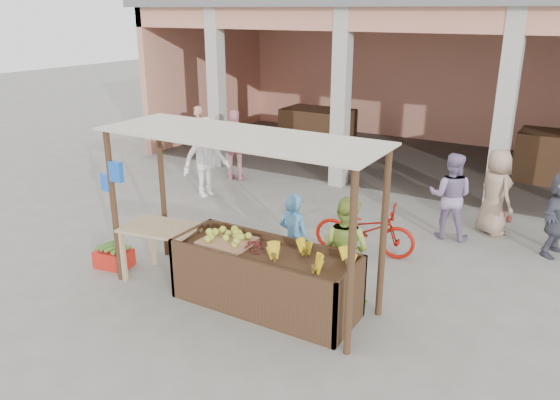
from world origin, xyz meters
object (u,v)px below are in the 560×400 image
Objects in this scene: side_table at (161,235)px; vendor_blue at (294,237)px; red_crate at (114,258)px; motorcycle at (365,228)px; fruit_stall at (265,280)px; vendor_green at (346,247)px.

vendor_blue is at bearing 15.67° from side_table.
red_crate is 0.31× the size of motorcycle.
vendor_blue is 0.88× the size of motorcycle.
vendor_green reaches higher than fruit_stall.
fruit_stall is 1.81m from side_table.
vendor_blue is at bearing 8.50° from red_crate.
vendor_blue is at bearing 87.07° from fruit_stall.
vendor_green is at bearing -178.92° from motorcycle.
fruit_stall is at bearing 51.70° from vendor_green.
fruit_stall is at bearing 95.07° from vendor_blue.
motorcycle is (0.48, 1.58, -0.32)m from vendor_blue.
vendor_blue is at bearing 10.78° from vendor_green.
fruit_stall is at bearing -6.06° from side_table.
side_table is at bearing 125.93° from motorcycle.
side_table is 3.37m from motorcycle.
motorcycle reaches higher than red_crate.
vendor_blue is at bearing 151.93° from motorcycle.
side_table is 0.78× the size of vendor_blue.
vendor_blue reaches higher than side_table.
side_table is at bearing 33.89° from vendor_blue.
side_table is 0.74× the size of vendor_green.
vendor_blue reaches higher than motorcycle.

